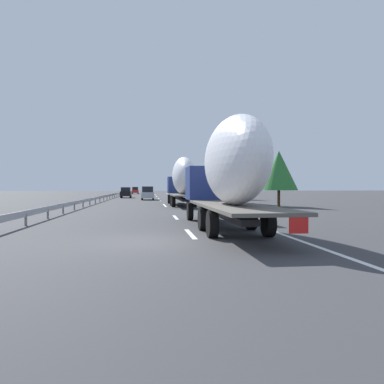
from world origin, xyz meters
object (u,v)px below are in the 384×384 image
at_px(truck_trailing, 228,170).
at_px(car_red_compact, 135,190).
at_px(car_black_suv, 126,192).
at_px(truck_lead, 183,179).
at_px(road_sign, 191,184).
at_px(car_white_van, 147,191).
at_px(car_silver_hatch, 148,193).

distance_m(truck_trailing, car_red_compact, 86.86).
height_order(car_black_suv, car_red_compact, car_red_compact).
distance_m(truck_lead, road_sign, 19.35).
relative_size(truck_trailing, road_sign, 4.17).
bearing_deg(car_red_compact, car_black_suv, 179.36).
bearing_deg(truck_lead, car_white_van, 4.67).
bearing_deg(truck_trailing, car_white_van, 3.19).
height_order(truck_trailing, car_red_compact, truck_trailing).
height_order(truck_lead, car_red_compact, truck_lead).
distance_m(truck_lead, car_silver_hatch, 18.03).
bearing_deg(truck_trailing, truck_lead, 0.00).
bearing_deg(car_silver_hatch, car_black_suv, 19.37).
bearing_deg(truck_trailing, road_sign, -4.34).
bearing_deg(truck_lead, car_silver_hatch, 11.54).
bearing_deg(car_white_van, truck_trailing, -176.81).
relative_size(car_white_van, car_red_compact, 1.09).
bearing_deg(car_black_suv, car_red_compact, -0.64).
xyz_separation_m(truck_trailing, car_silver_hatch, (39.35, 3.59, -1.69)).
height_order(truck_trailing, car_silver_hatch, truck_trailing).
bearing_deg(car_silver_hatch, truck_lead, -168.46).
xyz_separation_m(truck_trailing, car_black_suv, (50.22, 7.41, -1.73)).
relative_size(truck_trailing, car_red_compact, 3.38).
xyz_separation_m(truck_lead, car_white_van, (46.84, 3.83, -1.75)).
xyz_separation_m(truck_trailing, car_white_van, (68.61, 3.83, -1.70)).
height_order(car_white_van, car_red_compact, car_white_van).
xyz_separation_m(truck_lead, truck_trailing, (-21.76, -0.00, -0.05)).
height_order(car_black_suv, road_sign, road_sign).
height_order(car_silver_hatch, road_sign, road_sign).
bearing_deg(road_sign, truck_trailing, 175.66).
distance_m(car_black_suv, road_sign, 14.14).
relative_size(car_silver_hatch, road_sign, 1.33).
bearing_deg(car_white_van, car_silver_hatch, -179.53).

